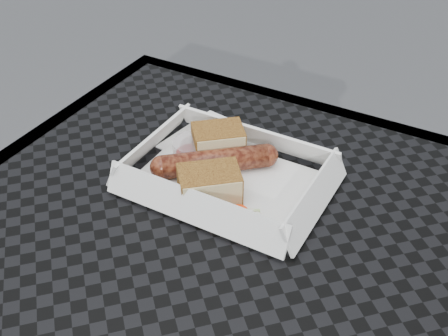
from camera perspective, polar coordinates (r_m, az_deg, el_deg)
name	(u,v)px	position (r m, az deg, el deg)	size (l,w,h in m)	color
patio_table	(233,336)	(0.65, 0.94, -16.74)	(0.80, 0.80, 0.74)	black
food_tray	(228,181)	(0.72, 0.39, -1.35)	(0.22, 0.15, 0.00)	white
bratwurst	(215,161)	(0.72, -0.93, 0.69)	(0.14, 0.12, 0.03)	brown
bread_near	(218,142)	(0.75, -0.59, 2.70)	(0.07, 0.05, 0.04)	brown
bread_far	(209,184)	(0.68, -1.49, -1.64)	(0.07, 0.05, 0.04)	brown
veg_garnish	(245,218)	(0.66, 2.18, -5.11)	(0.03, 0.03, 0.00)	#FA3B0A
napkin	(216,142)	(0.79, -0.80, 2.61)	(0.12, 0.12, 0.00)	white
condiment_cup_sauce	(191,151)	(0.75, -3.33, 1.77)	(0.05, 0.05, 0.03)	maroon
condiment_cup_empty	(199,154)	(0.74, -2.55, 1.40)	(0.05, 0.05, 0.03)	silver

